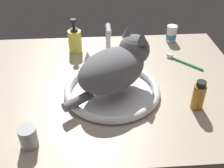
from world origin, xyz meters
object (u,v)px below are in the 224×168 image
at_px(faucet, 108,48).
at_px(sink_basin, 112,90).
at_px(soap_pump_bottle, 75,40).
at_px(metal_jar, 28,137).
at_px(toothbrush, 184,62).
at_px(amber_bottle, 199,96).
at_px(pill_bottle, 171,34).
at_px(cat, 117,66).

bearing_deg(faucet, sink_basin, -90.00).
relative_size(sink_basin, soap_pump_bottle, 2.27).
bearing_deg(soap_pump_bottle, faucet, -36.84).
xyz_separation_m(metal_jar, toothbrush, (0.58, 0.42, -0.03)).
relative_size(faucet, soap_pump_bottle, 1.35).
relative_size(soap_pump_bottle, amber_bottle, 1.44).
bearing_deg(sink_basin, pill_bottle, 51.38).
bearing_deg(soap_pump_bottle, metal_jar, -101.36).
bearing_deg(faucet, soap_pump_bottle, 143.16).
distance_m(pill_bottle, toothbrush, 0.21).
distance_m(faucet, toothbrush, 0.33).
distance_m(faucet, cat, 0.21).
xyz_separation_m(sink_basin, metal_jar, (-0.26, -0.23, 0.02)).
distance_m(soap_pump_bottle, amber_bottle, 0.61).
height_order(cat, metal_jar, cat).
xyz_separation_m(cat, soap_pump_bottle, (-0.16, 0.31, -0.05)).
relative_size(sink_basin, faucet, 1.68).
xyz_separation_m(sink_basin, toothbrush, (0.32, 0.19, -0.01)).
distance_m(sink_basin, cat, 0.10).
bearing_deg(sink_basin, amber_bottle, -19.81).
bearing_deg(toothbrush, faucet, 174.25).
bearing_deg(sink_basin, faucet, 90.00).
bearing_deg(cat, metal_jar, -138.12).
relative_size(faucet, metal_jar, 3.15).
bearing_deg(sink_basin, metal_jar, -137.85).
distance_m(cat, metal_jar, 0.38).
bearing_deg(pill_bottle, metal_jar, -132.36).
distance_m(faucet, amber_bottle, 0.43).
xyz_separation_m(faucet, amber_bottle, (0.28, -0.32, -0.02)).
height_order(pill_bottle, metal_jar, pill_bottle).
xyz_separation_m(amber_bottle, toothbrush, (0.04, 0.29, -0.04)).
relative_size(cat, amber_bottle, 3.06).
relative_size(sink_basin, amber_bottle, 3.26).
relative_size(sink_basin, toothbrush, 2.61).
xyz_separation_m(metal_jar, amber_bottle, (0.54, 0.13, 0.02)).
xyz_separation_m(sink_basin, faucet, (0.00, 0.22, 0.06)).
bearing_deg(metal_jar, amber_bottle, 13.66).
bearing_deg(toothbrush, metal_jar, -144.04).
relative_size(metal_jar, toothbrush, 0.49).
distance_m(faucet, pill_bottle, 0.37).
bearing_deg(soap_pump_bottle, toothbrush, -16.79).
bearing_deg(soap_pump_bottle, cat, -62.37).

